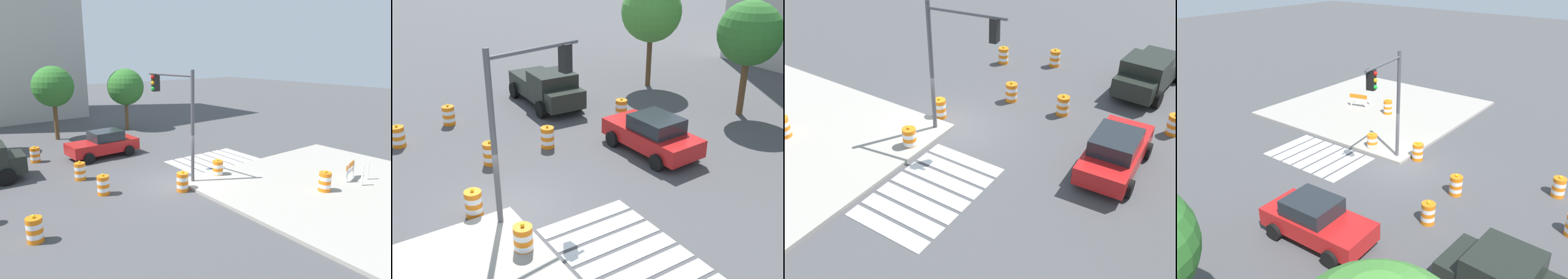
{
  "view_description": "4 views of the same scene",
  "coord_description": "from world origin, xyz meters",
  "views": [
    {
      "loc": [
        -9.61,
        -14.12,
        6.39
      ],
      "look_at": [
        1.99,
        0.98,
        1.78
      ],
      "focal_mm": 32.79,
      "sensor_mm": 36.0,
      "label": 1
    },
    {
      "loc": [
        12.71,
        -5.26,
        8.7
      ],
      "look_at": [
        -0.5,
        3.39,
        1.56
      ],
      "focal_mm": 44.25,
      "sensor_mm": 36.0,
      "label": 2
    },
    {
      "loc": [
        13.52,
        10.22,
        10.46
      ],
      "look_at": [
        1.95,
        2.62,
        1.39
      ],
      "focal_mm": 41.65,
      "sensor_mm": 36.0,
      "label": 3
    },
    {
      "loc": [
        -10.31,
        15.63,
        9.75
      ],
      "look_at": [
        1.2,
        0.72,
        1.36
      ],
      "focal_mm": 38.06,
      "sensor_mm": 36.0,
      "label": 4
    }
  ],
  "objects": [
    {
      "name": "traffic_light_pole",
      "position": [
        0.42,
        0.52,
        3.91
      ],
      "size": [
        0.77,
        3.27,
        5.5
      ],
      "color": "#4C4C51",
      "rests_on": "sidewalk_corner"
    },
    {
      "name": "ground_plane",
      "position": [
        0.0,
        0.0,
        0.0
      ],
      "size": [
        120.0,
        120.0,
        0.0
      ],
      "primitive_type": "plane",
      "color": "#474749"
    },
    {
      "name": "sports_car",
      "position": [
        -0.9,
        6.8,
        0.81
      ],
      "size": [
        4.38,
        2.3,
        1.63
      ],
      "color": "red",
      "rests_on": "ground"
    },
    {
      "name": "traffic_barrel_median_near",
      "position": [
        -3.66,
        3.43,
        0.45
      ],
      "size": [
        0.56,
        0.56,
        1.02
      ],
      "color": "orange",
      "rests_on": "ground"
    },
    {
      "name": "traffic_barrel_lane_center",
      "position": [
        2.25,
        -0.61,
        0.45
      ],
      "size": [
        0.56,
        0.56,
        1.02
      ],
      "color": "orange",
      "rests_on": "ground"
    },
    {
      "name": "traffic_barrel_near_corner",
      "position": [
        -8.41,
        0.78,
        0.45
      ],
      "size": [
        0.56,
        0.56,
        1.02
      ],
      "color": "orange",
      "rests_on": "ground"
    },
    {
      "name": "traffic_barrel_opposite_curb",
      "position": [
        -4.71,
        8.08,
        0.45
      ],
      "size": [
        0.56,
        0.56,
        1.02
      ],
      "color": "orange",
      "rests_on": "ground"
    },
    {
      "name": "crosswalk_stripes",
      "position": [
        4.0,
        1.8,
        0.01
      ],
      "size": [
        5.1,
        3.2,
        0.02
      ],
      "color": "silver",
      "rests_on": "ground"
    },
    {
      "name": "traffic_barrel_crosswalk_end",
      "position": [
        -3.53,
        0.81,
        0.45
      ],
      "size": [
        0.56,
        0.56,
        1.02
      ],
      "color": "orange",
      "rests_on": "ground"
    },
    {
      "name": "pickup_truck",
      "position": [
        -8.13,
        5.91,
        0.97
      ],
      "size": [
        5.25,
        2.56,
        1.92
      ],
      "color": "black",
      "rests_on": "ground"
    },
    {
      "name": "traffic_barrel_median_far",
      "position": [
        -0.37,
        -1.08,
        0.45
      ],
      "size": [
        0.56,
        0.56,
        1.02
      ],
      "color": "orange",
      "rests_on": "ground"
    },
    {
      "name": "traffic_barrel_far_curb",
      "position": [
        -7.17,
        -1.81,
        0.45
      ],
      "size": [
        0.56,
        0.56,
        1.02
      ],
      "color": "orange",
      "rests_on": "ground"
    }
  ]
}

